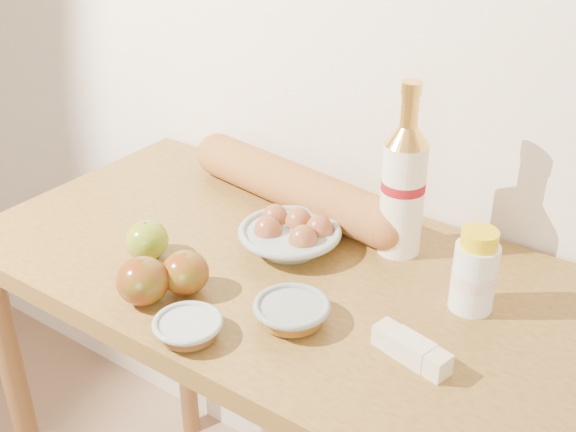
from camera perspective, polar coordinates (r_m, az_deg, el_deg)
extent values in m
cube|color=white|center=(1.36, 9.18, 16.48)|extent=(3.50, 0.02, 2.60)
cube|color=olive|center=(1.26, 0.79, -5.04)|extent=(1.20, 0.60, 0.04)
cylinder|color=brown|center=(1.74, -20.08, -15.01)|extent=(0.05, 0.05, 0.86)
cylinder|color=brown|center=(1.97, -8.42, -7.39)|extent=(0.05, 0.05, 0.86)
cylinder|color=white|center=(1.27, 9.00, 1.32)|extent=(0.10, 0.10, 0.21)
cylinder|color=maroon|center=(1.26, 9.10, 2.42)|extent=(0.10, 0.10, 0.02)
cone|color=gold|center=(1.22, 9.43, 6.31)|extent=(0.10, 0.10, 0.03)
cylinder|color=gold|center=(1.21, 9.60, 8.22)|extent=(0.04, 0.04, 0.05)
cylinder|color=gold|center=(1.19, 9.75, 9.93)|extent=(0.04, 0.04, 0.02)
cylinder|color=white|center=(1.17, 14.48, -4.69)|extent=(0.08, 0.08, 0.11)
cylinder|color=beige|center=(1.17, 14.48, -4.69)|extent=(0.08, 0.08, 0.02)
cylinder|color=yellow|center=(1.13, 14.91, -1.74)|extent=(0.06, 0.06, 0.03)
torus|color=#97A49E|center=(1.29, 0.14, -1.23)|extent=(0.21, 0.21, 0.01)
ellipsoid|color=brown|center=(1.29, -1.61, -1.35)|extent=(0.06, 0.06, 0.07)
ellipsoid|color=brown|center=(1.27, 1.18, -2.08)|extent=(0.06, 0.06, 0.07)
ellipsoid|color=brown|center=(1.32, 0.83, -0.66)|extent=(0.06, 0.06, 0.07)
ellipsoid|color=brown|center=(1.33, -1.04, -0.36)|extent=(0.06, 0.06, 0.07)
ellipsoid|color=brown|center=(1.30, 2.48, -1.25)|extent=(0.06, 0.06, 0.07)
cylinder|color=#C07B3A|center=(1.43, 0.54, 2.31)|extent=(0.47, 0.16, 0.09)
sphere|color=#C07B3A|center=(1.58, -5.56, 4.85)|extent=(0.10, 0.10, 0.09)
sphere|color=#C07B3A|center=(1.30, 7.91, -0.81)|extent=(0.10, 0.10, 0.09)
ellipsoid|color=#A29420|center=(1.29, -11.09, -1.89)|extent=(0.09, 0.09, 0.07)
cylinder|color=#51361B|center=(1.28, -11.21, -0.74)|extent=(0.01, 0.01, 0.01)
ellipsoid|color=maroon|center=(1.18, -11.41, -5.05)|extent=(0.11, 0.11, 0.08)
cylinder|color=#4E2F1A|center=(1.16, -11.56, -3.69)|extent=(0.01, 0.01, 0.01)
ellipsoid|color=#97080F|center=(1.19, -8.12, -4.45)|extent=(0.09, 0.09, 0.07)
cylinder|color=#52331B|center=(1.17, -8.23, -3.19)|extent=(0.01, 0.01, 0.01)
torus|color=#97A59F|center=(1.10, -7.94, -8.35)|extent=(0.14, 0.14, 0.01)
cylinder|color=brown|center=(1.10, -7.90, -8.80)|extent=(0.11, 0.11, 0.02)
torus|color=gray|center=(1.11, 0.29, -7.12)|extent=(0.14, 0.14, 0.01)
cylinder|color=brown|center=(1.12, 0.28, -7.63)|extent=(0.12, 0.12, 0.02)
cube|color=beige|center=(1.07, 9.71, -10.35)|extent=(0.13, 0.06, 0.03)
cube|color=beige|center=(1.07, 9.71, -10.35)|extent=(0.07, 0.05, 0.04)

